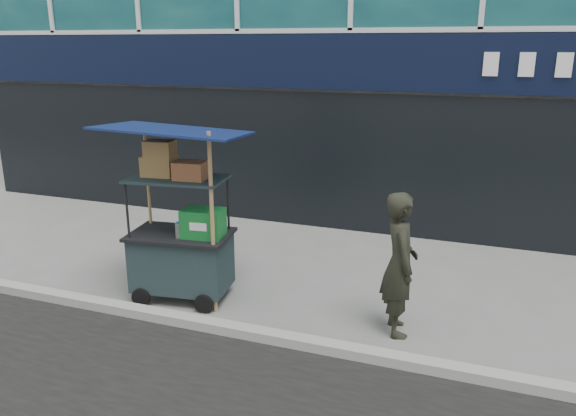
% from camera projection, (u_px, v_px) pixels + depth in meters
% --- Properties ---
extents(ground, '(80.00, 80.00, 0.00)m').
position_uv_depth(ground, '(260.00, 330.00, 6.53)').
color(ground, slate).
rests_on(ground, ground).
extents(curb, '(80.00, 0.18, 0.12)m').
position_uv_depth(curb, '(253.00, 333.00, 6.33)').
color(curb, '#999890').
rests_on(curb, ground).
extents(vendor_cart, '(1.84, 1.41, 2.29)m').
position_uv_depth(vendor_cart, '(182.00, 240.00, 7.13)').
color(vendor_cart, black).
rests_on(vendor_cart, ground).
extents(vendor_man, '(0.59, 0.71, 1.66)m').
position_uv_depth(vendor_man, '(400.00, 264.00, 6.27)').
color(vendor_man, black).
rests_on(vendor_man, ground).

